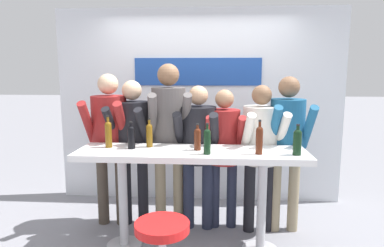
% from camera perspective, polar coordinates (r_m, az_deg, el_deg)
% --- Properties ---
extents(back_wall, '(3.83, 0.12, 2.60)m').
position_cam_1_polar(back_wall, '(4.66, 1.14, 2.94)').
color(back_wall, silver).
rests_on(back_wall, ground_plane).
extents(tasting_table, '(2.23, 0.58, 1.02)m').
position_cam_1_polar(tasting_table, '(3.36, -0.10, -7.28)').
color(tasting_table, white).
rests_on(tasting_table, ground_plane).
extents(bar_stool, '(0.45, 0.45, 0.62)m').
position_cam_1_polar(bar_stool, '(2.86, -4.96, -19.86)').
color(bar_stool, '#B2B2B7').
rests_on(bar_stool, ground_plane).
extents(person_far_left, '(0.47, 0.56, 1.75)m').
position_cam_1_polar(person_far_left, '(3.98, -13.58, -1.64)').
color(person_far_left, '#473D33').
rests_on(person_far_left, ground_plane).
extents(person_left, '(0.49, 0.58, 1.68)m').
position_cam_1_polar(person_left, '(3.91, -9.85, -2.35)').
color(person_left, black).
rests_on(person_left, ground_plane).
extents(person_center_left, '(0.52, 0.63, 1.86)m').
position_cam_1_polar(person_center_left, '(3.81, -3.87, -0.65)').
color(person_center_left, gray).
rests_on(person_center_left, ground_plane).
extents(person_center, '(0.49, 0.56, 1.62)m').
position_cam_1_polar(person_center, '(3.78, 1.03, -3.23)').
color(person_center, '#23283D').
rests_on(person_center, ground_plane).
extents(person_center_right, '(0.43, 0.52, 1.58)m').
position_cam_1_polar(person_center_right, '(3.82, 5.34, -3.42)').
color(person_center_right, '#23283D').
rests_on(person_center_right, ground_plane).
extents(person_right, '(0.51, 0.59, 1.63)m').
position_cam_1_polar(person_right, '(3.77, 11.35, -3.27)').
color(person_right, black).
rests_on(person_right, ground_plane).
extents(person_far_right, '(0.46, 0.56, 1.72)m').
position_cam_1_polar(person_far_right, '(3.84, 15.57, -2.26)').
color(person_far_right, gray).
rests_on(person_far_right, ground_plane).
extents(wine_bottle_0, '(0.08, 0.08, 0.29)m').
position_cam_1_polar(wine_bottle_0, '(3.26, 17.15, -2.76)').
color(wine_bottle_0, black).
rests_on(wine_bottle_0, tasting_table).
extents(wine_bottle_1, '(0.07, 0.07, 0.26)m').
position_cam_1_polar(wine_bottle_1, '(3.31, 0.92, -2.42)').
color(wine_bottle_1, '#4C1E0F').
rests_on(wine_bottle_1, tasting_table).
extents(wine_bottle_2, '(0.07, 0.07, 0.29)m').
position_cam_1_polar(wine_bottle_2, '(3.15, 2.54, -2.78)').
color(wine_bottle_2, black).
rests_on(wine_bottle_2, tasting_table).
extents(wine_bottle_3, '(0.06, 0.06, 0.29)m').
position_cam_1_polar(wine_bottle_3, '(3.46, -7.12, -1.76)').
color(wine_bottle_3, brown).
rests_on(wine_bottle_3, tasting_table).
extents(wine_bottle_4, '(0.07, 0.07, 0.27)m').
position_cam_1_polar(wine_bottle_4, '(3.42, -10.09, -2.07)').
color(wine_bottle_4, black).
rests_on(wine_bottle_4, tasting_table).
extents(wine_bottle_5, '(0.07, 0.07, 0.32)m').
position_cam_1_polar(wine_bottle_5, '(3.21, 11.16, -2.51)').
color(wine_bottle_5, '#4C1E0F').
rests_on(wine_bottle_5, tasting_table).
extents(wine_bottle_6, '(0.07, 0.07, 0.33)m').
position_cam_1_polar(wine_bottle_6, '(3.52, -13.77, -1.55)').
color(wine_bottle_6, brown).
rests_on(wine_bottle_6, tasting_table).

